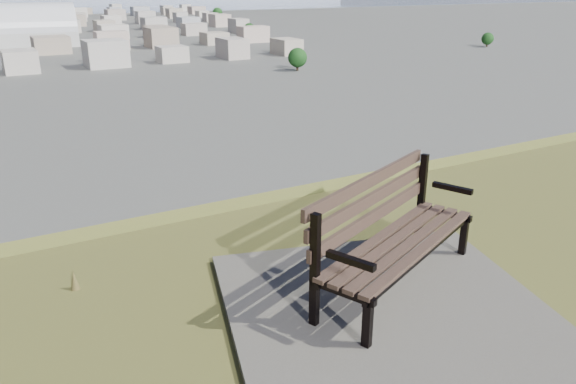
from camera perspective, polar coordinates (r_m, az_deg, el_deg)
park_bench at (r=4.97m, az=10.33°, el=-3.74°), size 2.06×1.36×1.03m
gravel_patch at (r=4.40m, az=13.36°, el=-15.83°), size 3.52×4.31×0.07m
arena at (r=287.47m, az=-26.67°, el=14.18°), size 60.16×29.19×24.65m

